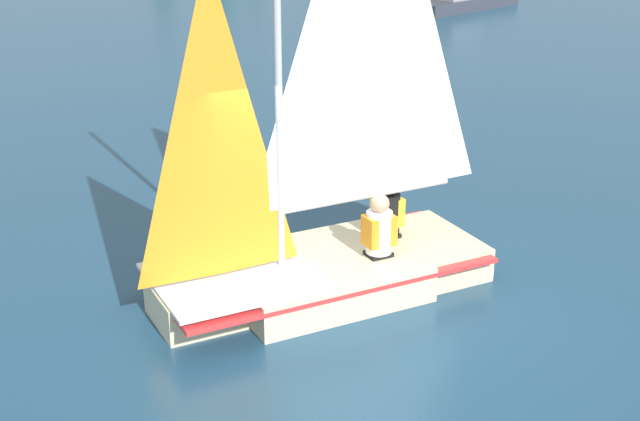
% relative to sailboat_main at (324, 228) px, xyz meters
% --- Properties ---
extents(ground_plane, '(260.00, 260.00, 0.00)m').
position_rel_sailboat_main_xyz_m(ground_plane, '(-0.05, 0.01, -0.78)').
color(ground_plane, navy).
extents(sailboat_main, '(4.07, 2.25, 5.55)m').
position_rel_sailboat_main_xyz_m(sailboat_main, '(0.00, 0.00, 0.00)').
color(sailboat_main, beige).
rests_on(sailboat_main, ground_plane).
extents(sailor_helm, '(0.38, 0.34, 1.16)m').
position_rel_sailboat_main_xyz_m(sailor_helm, '(0.56, -0.31, -0.16)').
color(sailor_helm, black).
rests_on(sailor_helm, ground_plane).
extents(sailor_crew, '(0.38, 0.34, 1.16)m').
position_rel_sailboat_main_xyz_m(sailor_crew, '(0.99, 0.05, -0.15)').
color(sailor_crew, black).
rests_on(sailor_crew, ground_plane).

